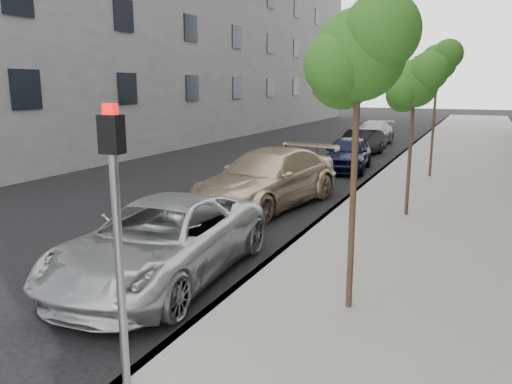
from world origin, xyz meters
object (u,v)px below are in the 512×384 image
Objects in this scene: tree_far at (439,63)px; signal_pole at (117,218)px; suv at (268,178)px; minivan at (162,240)px; tree_mid at (415,84)px; sedan_blue at (348,154)px; sedan_rear at (372,133)px; sedan_black at (361,143)px; tree_near at (361,55)px.

signal_pole is at bearing -96.78° from tree_far.
signal_pole reaches higher than suv.
tree_mid is at bearing 56.44° from minivan.
signal_pole is 17.27m from sedan_blue.
sedan_blue is 10.06m from sedan_rear.
sedan_rear reaches higher than sedan_black.
sedan_black is (-4.09, 12.26, -3.01)m from tree_mid.
signal_pole is at bearing -90.32° from sedan_blue.
minivan is at bearing -119.80° from tree_mid.
sedan_rear is (-0.37, 17.56, -0.14)m from suv.
tree_near is at bearing -69.07° from sedan_black.
tree_far reaches higher than sedan_blue.
tree_mid is (-0.00, 6.50, -0.38)m from tree_near.
signal_pole reaches higher than minivan.
tree_mid is at bearing -62.92° from sedan_black.
minivan reaches higher than sedan_black.
sedan_black is (-4.09, 5.76, -3.79)m from tree_far.
minivan is at bearing -96.26° from sedan_blue.
tree_far reaches higher than signal_pole.
tree_near is 14.74m from sedan_blue.
tree_far is 8.01m from sedan_black.
signal_pole is 22.13m from sedan_black.
tree_near is 1.10× the size of tree_mid.
tree_far is 0.96× the size of minivan.
sedan_blue is (-3.55, 7.41, -2.96)m from tree_mid.
tree_mid reaches higher than sedan_blue.
tree_far is 1.24× the size of sedan_black.
tree_mid is 7.96m from minivan.
suv reaches higher than sedan_rear.
tree_near is at bearing -5.00° from minivan.
tree_mid reaches higher than sedan_black.
tree_near is 0.97× the size of sedan_rear.
signal_pole reaches higher than sedan_black.
sedan_blue is (0.60, 7.54, -0.13)m from suv.
minivan is at bearing -76.23° from suv.
suv is (-4.14, 6.36, -3.22)m from tree_near.
tree_near is 19.49m from sedan_black.
minivan is 1.26× the size of sedan_blue.
tree_near is at bearing -47.41° from suv.
suv is (-4.14, -6.64, -3.62)m from tree_far.
suv is 1.42× the size of sedan_black.
tree_far reaches higher than suv.
sedan_blue is (-1.62, 17.13, -1.47)m from signal_pole.
signal_pole is at bearing -101.21° from tree_mid.
tree_mid is 13.27m from sedan_black.
tree_far is 1.56× the size of signal_pole.
sedan_black is at bearing 90.63° from sedan_blue.
minivan is at bearing -105.88° from tree_far.
signal_pole is 0.77× the size of sedan_blue.
tree_near is at bearing -77.68° from sedan_rear.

